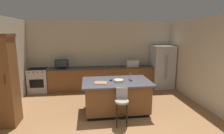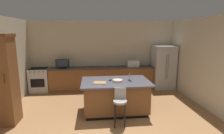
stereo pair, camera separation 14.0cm
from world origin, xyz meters
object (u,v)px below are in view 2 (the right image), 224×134
(cell_phone, at_px, (110,80))
(cabinet_tower, at_px, (3,79))
(fruit_bowl, at_px, (118,81))
(kitchen_island, at_px, (116,96))
(range_oven, at_px, (40,80))
(refrigerator, at_px, (163,67))
(cutting_board, at_px, (100,83))
(microwave, at_px, (133,63))
(tv_monitor, at_px, (62,64))
(bar_stool_center, at_px, (120,104))
(tv_remote, at_px, (130,80))

(cell_phone, bearing_deg, cabinet_tower, -148.65)
(cabinet_tower, bearing_deg, fruit_bowl, 4.89)
(kitchen_island, relative_size, range_oven, 2.09)
(refrigerator, relative_size, fruit_bowl, 6.33)
(kitchen_island, xyz_separation_m, refrigerator, (2.27, 2.09, 0.40))
(cabinet_tower, relative_size, cutting_board, 6.78)
(refrigerator, distance_m, cutting_board, 3.53)
(range_oven, bearing_deg, microwave, 0.02)
(microwave, bearing_deg, tv_monitor, -178.95)
(bar_stool_center, relative_size, tv_remote, 5.54)
(microwave, height_order, tv_monitor, tv_monitor)
(tv_monitor, bearing_deg, fruit_bowl, -50.17)
(tv_remote, relative_size, cutting_board, 0.51)
(tv_monitor, xyz_separation_m, cutting_board, (1.35, -2.28, -0.13))
(range_oven, xyz_separation_m, fruit_bowl, (2.77, -2.28, 0.50))
(range_oven, distance_m, fruit_bowl, 3.62)
(cabinet_tower, height_order, cutting_board, cabinet_tower)
(cabinet_tower, height_order, tv_remote, cabinet_tower)
(bar_stool_center, relative_size, cutting_board, 2.81)
(refrigerator, xyz_separation_m, range_oven, (-5.00, 0.09, -0.42))
(cutting_board, bearing_deg, microwave, 57.93)
(cabinet_tower, bearing_deg, cutting_board, 4.65)
(tv_monitor, bearing_deg, tv_remote, -44.09)
(kitchen_island, relative_size, cell_phone, 12.93)
(fruit_bowl, bearing_deg, bar_stool_center, -93.07)
(refrigerator, height_order, cell_phone, refrigerator)
(tv_monitor, distance_m, tv_remote, 3.09)
(kitchen_island, bearing_deg, tv_remote, -3.60)
(refrigerator, distance_m, cabinet_tower, 5.69)
(refrigerator, height_order, tv_monitor, refrigerator)
(cell_phone, bearing_deg, kitchen_island, -6.28)
(cabinet_tower, distance_m, fruit_bowl, 2.92)
(refrigerator, relative_size, cutting_board, 5.25)
(kitchen_island, relative_size, cutting_board, 5.78)
(tv_monitor, xyz_separation_m, cell_phone, (1.67, -2.05, -0.14))
(fruit_bowl, bearing_deg, tv_monitor, 129.83)
(bar_stool_center, height_order, tv_remote, tv_remote)
(cabinet_tower, xyz_separation_m, microwave, (3.86, 2.53, -0.13))
(tv_monitor, xyz_separation_m, fruit_bowl, (1.86, -2.23, -0.11))
(tv_remote, distance_m, cutting_board, 0.88)
(microwave, relative_size, tv_remote, 2.82)
(cutting_board, bearing_deg, refrigerator, 39.40)
(cell_phone, bearing_deg, range_oven, 163.31)
(microwave, xyz_separation_m, cell_phone, (-1.14, -2.10, -0.11))
(range_oven, height_order, cutting_board, cutting_board)
(kitchen_island, height_order, cell_phone, cell_phone)
(cabinet_tower, bearing_deg, kitchen_island, 6.97)
(cabinet_tower, xyz_separation_m, fruit_bowl, (2.90, 0.25, -0.22))
(refrigerator, bearing_deg, kitchen_island, -137.37)
(range_oven, distance_m, cell_phone, 3.36)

